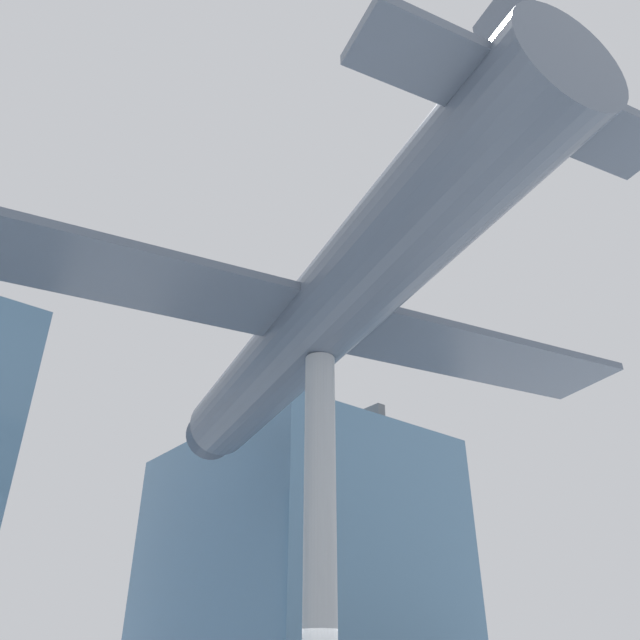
{
  "coord_description": "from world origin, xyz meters",
  "views": [
    {
      "loc": [
        -7.47,
        -9.27,
        1.86
      ],
      "look_at": [
        0.0,
        0.0,
        8.59
      ],
      "focal_mm": 35.0,
      "sensor_mm": 36.0,
      "label": 1
    }
  ],
  "objects": [
    {
      "name": "glass_pavilion_right",
      "position": [
        8.48,
        12.1,
        5.14
      ],
      "size": [
        8.98,
        11.39,
        10.86
      ],
      "color": "slate",
      "rests_on": "ground_plane"
    },
    {
      "name": "suspended_airplane",
      "position": [
        0.05,
        0.21,
        8.6
      ],
      "size": [
        15.96,
        16.13,
        3.27
      ],
      "rotation": [
        0.0,
        0.0,
        -0.24
      ],
      "color": "#4C5666",
      "rests_on": "support_pylon_central"
    },
    {
      "name": "support_pylon_central",
      "position": [
        0.0,
        0.0,
        3.83
      ],
      "size": [
        0.62,
        0.62,
        7.65
      ],
      "color": "#999EA3",
      "rests_on": "ground_plane"
    }
  ]
}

